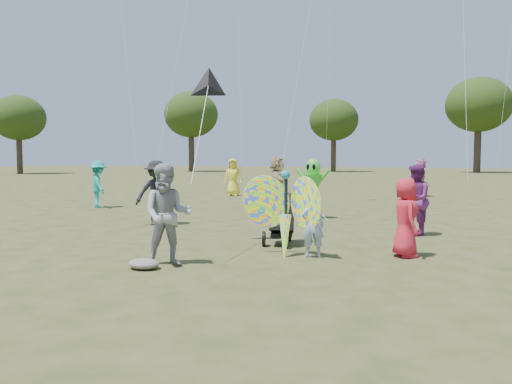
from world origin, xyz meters
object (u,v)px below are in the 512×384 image
at_px(crowd_a, 405,218).
at_px(jogging_stroller, 283,214).
at_px(child_girl, 313,226).
at_px(crowd_e, 415,200).
at_px(crowd_i, 98,184).
at_px(crowd_d, 277,182).
at_px(crowd_g, 233,177).
at_px(crowd_j, 420,178).
at_px(butterfly_kite, 285,213).
at_px(crowd_b, 157,193).
at_px(adult_man, 167,215).
at_px(alien_kite, 313,185).

xyz_separation_m(crowd_a, jogging_stroller, (-2.46, 0.26, -0.09)).
distance_m(child_girl, crowd_e, 3.61).
bearing_deg(crowd_i, crowd_d, -116.33).
bearing_deg(crowd_d, crowd_e, -157.38).
bearing_deg(crowd_g, crowd_j, 6.60).
relative_size(jogging_stroller, butterfly_kite, 0.65).
height_order(crowd_b, crowd_i, crowd_b).
distance_m(adult_man, crowd_a, 4.16).
xyz_separation_m(adult_man, alien_kite, (0.04, 7.03, 0.13)).
height_order(crowd_d, butterfly_kite, crowd_d).
bearing_deg(crowd_j, butterfly_kite, 7.24).
relative_size(crowd_j, butterfly_kite, 0.99).
bearing_deg(crowd_b, child_girl, -67.71).
height_order(child_girl, crowd_i, crowd_i).
bearing_deg(jogging_stroller, child_girl, -64.57).
relative_size(crowd_a, crowd_e, 0.87).
distance_m(crowd_a, crowd_d, 9.20).
height_order(crowd_a, crowd_g, crowd_g).
height_order(crowd_j, butterfly_kite, crowd_j).
bearing_deg(crowd_a, butterfly_kite, 84.25).
bearing_deg(crowd_g, child_girl, -71.47).
height_order(crowd_e, jogging_stroller, crowd_e).
xyz_separation_m(adult_man, jogging_stroller, (0.92, 2.68, -0.22)).
height_order(adult_man, butterfly_kite, adult_man).
bearing_deg(adult_man, crowd_d, 73.38).
bearing_deg(crowd_b, crowd_d, 36.88).
bearing_deg(crowd_j, adult_man, 2.51).
relative_size(child_girl, butterfly_kite, 0.65).
height_order(child_girl, alien_kite, alien_kite).
distance_m(adult_man, crowd_g, 14.74).
height_order(crowd_b, crowd_g, crowd_g).
height_order(crowd_i, crowd_j, crowd_j).
distance_m(child_girl, crowd_g, 14.20).
height_order(crowd_g, crowd_i, crowd_g).
distance_m(crowd_g, crowd_j, 8.41).
bearing_deg(crowd_g, alien_kite, -62.08).
relative_size(crowd_a, crowd_g, 0.82).
xyz_separation_m(child_girl, jogging_stroller, (-0.99, 1.00, 0.05)).
bearing_deg(butterfly_kite, crowd_d, 114.23).
bearing_deg(crowd_d, crowd_i, 91.98).
relative_size(adult_man, alien_kite, 0.96).
height_order(child_girl, crowd_e, crowd_e).
relative_size(crowd_g, crowd_j, 0.99).
xyz_separation_m(crowd_a, butterfly_kite, (-1.96, -0.82, 0.07)).
xyz_separation_m(child_girl, adult_man, (-1.91, -1.68, 0.27)).
distance_m(jogging_stroller, butterfly_kite, 1.20).
xyz_separation_m(adult_man, crowd_d, (-2.23, 9.71, 0.07)).
distance_m(crowd_d, crowd_g, 5.33).
relative_size(child_girl, alien_kite, 0.65).
relative_size(child_girl, crowd_a, 0.80).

